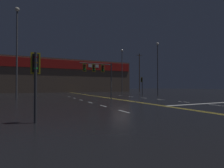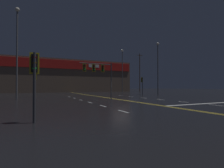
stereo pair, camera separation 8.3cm
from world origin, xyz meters
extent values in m
plane|color=black|center=(0.00, 0.00, 0.00)|extent=(200.00, 200.00, 0.00)
cube|color=gold|center=(-0.15, 0.00, 0.00)|extent=(0.12, 60.00, 0.01)
cube|color=gold|center=(0.15, 0.00, 0.00)|extent=(0.12, 60.00, 0.01)
cube|color=silver|center=(-4.64, -9.00, 0.00)|extent=(0.12, 1.40, 0.01)
cube|color=silver|center=(-4.64, -5.40, 0.00)|extent=(0.12, 1.40, 0.01)
cube|color=silver|center=(-4.64, -1.80, 0.00)|extent=(0.12, 1.40, 0.01)
cube|color=silver|center=(-4.64, 1.80, 0.00)|extent=(0.12, 1.40, 0.01)
cube|color=silver|center=(-4.64, 5.40, 0.00)|extent=(0.12, 1.40, 0.01)
cube|color=silver|center=(-4.64, 9.00, 0.00)|extent=(0.12, 1.40, 0.01)
cube|color=silver|center=(4.64, -9.00, 0.00)|extent=(0.12, 1.40, 0.01)
cube|color=silver|center=(4.64, -5.40, 0.00)|extent=(0.12, 1.40, 0.01)
cube|color=silver|center=(4.64, -1.80, 0.00)|extent=(0.12, 1.40, 0.01)
cube|color=silver|center=(4.64, 1.80, 0.00)|extent=(0.12, 1.40, 0.01)
cube|color=silver|center=(4.64, 5.40, 0.00)|extent=(0.12, 1.40, 0.01)
cube|color=silver|center=(4.64, 9.00, 0.00)|extent=(0.12, 1.40, 0.01)
cube|color=silver|center=(4.64, -7.65, 0.00)|extent=(8.90, 0.40, 0.01)
cylinder|color=#38383D|center=(-0.55, 1.84, 2.40)|extent=(0.14, 0.14, 4.80)
cylinder|color=#38383D|center=(-2.68, 1.84, 4.55)|extent=(4.26, 0.10, 0.10)
cube|color=black|center=(-1.77, 1.84, 4.01)|extent=(0.28, 0.24, 0.84)
cube|color=gold|center=(-1.77, 1.84, 4.01)|extent=(0.42, 0.08, 0.99)
sphere|color=#500705|center=(-1.77, 1.68, 4.26)|extent=(0.17, 0.17, 0.17)
sphere|color=#543707|center=(-1.77, 1.68, 4.01)|extent=(0.17, 0.17, 0.17)
sphere|color=green|center=(-1.77, 1.68, 3.76)|extent=(0.17, 0.17, 0.17)
cube|color=black|center=(-2.98, 1.84, 4.01)|extent=(0.28, 0.24, 0.84)
cube|color=gold|center=(-2.98, 1.84, 4.01)|extent=(0.42, 0.08, 0.99)
sphere|color=#500705|center=(-2.98, 1.68, 4.26)|extent=(0.17, 0.17, 0.17)
sphere|color=#543707|center=(-2.98, 1.68, 4.01)|extent=(0.17, 0.17, 0.17)
sphere|color=green|center=(-2.98, 1.68, 3.76)|extent=(0.17, 0.17, 0.17)
cube|color=black|center=(-4.20, 1.84, 4.01)|extent=(0.28, 0.24, 0.84)
cube|color=gold|center=(-4.20, 1.84, 4.01)|extent=(0.42, 0.08, 0.99)
sphere|color=#500705|center=(-4.20, 1.68, 4.26)|extent=(0.17, 0.17, 0.17)
sphere|color=#543707|center=(-4.20, 1.68, 4.01)|extent=(0.17, 0.17, 0.17)
sphere|color=green|center=(-4.20, 1.68, 3.76)|extent=(0.17, 0.17, 0.17)
cylinder|color=#38383D|center=(9.78, 9.58, 1.74)|extent=(0.13, 0.13, 3.48)
cube|color=black|center=(9.78, 9.76, 3.01)|extent=(0.28, 0.24, 0.84)
cube|color=gold|center=(9.78, 9.76, 3.01)|extent=(0.42, 0.08, 0.99)
sphere|color=#500705|center=(9.78, 9.60, 3.26)|extent=(0.17, 0.17, 0.17)
sphere|color=#543707|center=(9.78, 9.60, 3.01)|extent=(0.17, 0.17, 0.17)
sphere|color=green|center=(9.78, 9.60, 2.76)|extent=(0.17, 0.17, 0.17)
cylinder|color=#38383D|center=(-10.02, -10.50, 1.59)|extent=(0.13, 0.13, 3.18)
cube|color=black|center=(-10.02, -10.32, 2.71)|extent=(0.28, 0.24, 0.84)
cube|color=gold|center=(-10.02, -10.32, 2.71)|extent=(0.42, 0.08, 0.99)
sphere|color=#500705|center=(-10.02, -10.48, 2.96)|extent=(0.17, 0.17, 0.17)
sphere|color=#543707|center=(-10.02, -10.48, 2.71)|extent=(0.17, 0.17, 0.17)
sphere|color=green|center=(-10.02, -10.48, 2.46)|extent=(0.17, 0.17, 0.17)
cylinder|color=#38383D|center=(-9.62, 9.34, 1.83)|extent=(0.13, 0.13, 3.67)
cube|color=black|center=(-9.62, 9.52, 3.20)|extent=(0.28, 0.24, 0.84)
cube|color=gold|center=(-9.62, 9.52, 3.20)|extent=(0.42, 0.08, 0.99)
sphere|color=#500705|center=(-9.62, 9.36, 3.45)|extent=(0.17, 0.17, 0.17)
sphere|color=#543707|center=(-9.62, 9.36, 3.20)|extent=(0.17, 0.17, 0.17)
sphere|color=green|center=(-9.62, 9.36, 2.94)|extent=(0.17, 0.17, 0.17)
cylinder|color=#59595E|center=(11.77, 21.67, 5.52)|extent=(0.20, 0.20, 11.04)
sphere|color=silver|center=(11.77, 21.67, 11.21)|extent=(0.56, 0.56, 0.56)
cylinder|color=#59595E|center=(-11.87, 6.60, 5.77)|extent=(0.20, 0.20, 11.54)
sphere|color=silver|center=(-11.87, 6.60, 11.71)|extent=(0.56, 0.56, 0.56)
cylinder|color=#59595E|center=(13.16, 9.03, 5.08)|extent=(0.20, 0.20, 10.17)
sphere|color=silver|center=(13.16, 9.03, 10.33)|extent=(0.56, 0.56, 0.56)
cube|color=brown|center=(0.00, 35.24, 4.73)|extent=(38.31, 10.00, 9.46)
cube|color=red|center=(0.00, 30.14, 7.80)|extent=(37.54, 0.20, 2.36)
cube|color=white|center=(6.70, 30.09, 7.80)|extent=(3.20, 0.16, 0.90)
cylinder|color=#4C3828|center=(23.00, 30.20, 6.40)|extent=(0.26, 0.26, 12.79)
cube|color=#4C3828|center=(23.00, 30.20, 12.19)|extent=(2.20, 0.12, 0.12)
camera|label=1|loc=(-10.22, -19.09, 1.64)|focal=28.00mm
camera|label=2|loc=(-10.14, -19.12, 1.64)|focal=28.00mm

